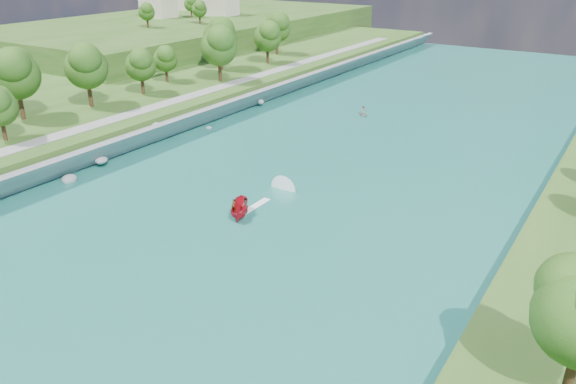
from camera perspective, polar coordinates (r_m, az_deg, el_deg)
The scene contains 9 objects.
ground at distance 57.33m, azimuth -9.84°, elevation -5.53°, with size 260.00×260.00×0.00m, color #2D5119.
river_water at distance 71.66m, azimuth 0.85°, elevation 0.98°, with size 55.00×240.00×0.10m, color #185D59.
berm_west at distance 105.04m, azimuth -23.19°, elevation 7.41°, with size 45.00×240.00×3.50m, color #2D5119.
ridge_west at distance 177.59m, azimuth -9.37°, elevation 15.74°, with size 60.00×120.00×9.00m, color #2D5119.
riprap_bank at distance 86.02m, azimuth -14.36°, elevation 5.37°, with size 4.60×236.00×4.64m.
riverside_path at distance 90.99m, azimuth -16.93°, elevation 7.21°, with size 3.00×200.00×0.10m, color gray.
trees_ridge at distance 171.84m, azimuth -8.96°, elevation 18.45°, with size 17.71×42.61×9.93m.
motorboat at distance 63.37m, azimuth -4.31°, elevation -1.39°, with size 3.72×19.23×2.09m.
raft at distance 101.96m, azimuth 7.64°, elevation 7.91°, with size 3.28×3.29×1.71m.
Camera 1 is at (34.88, -36.28, 27.44)m, focal length 35.00 mm.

